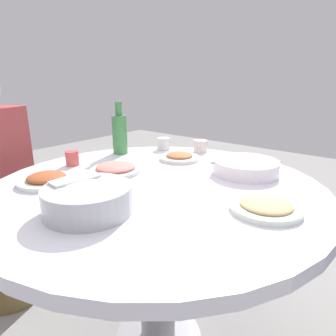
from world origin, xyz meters
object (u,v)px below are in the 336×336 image
(soup_bowl, at_px, (246,167))
(dish_stirfry, at_px, (47,179))
(dish_shrimp, at_px, (116,168))
(dish_noodles, at_px, (266,206))
(green_bottle, at_px, (120,133))
(tea_cup_near, at_px, (72,158))
(tea_cup_side, at_px, (164,144))
(rice_bowl, at_px, (88,199))
(round_dining_table, at_px, (157,213))
(dish_tofu_braise, at_px, (179,157))
(tea_cup_far, at_px, (200,146))
(stool_for_diner_left, at_px, (8,259))

(soup_bowl, height_order, dish_stirfry, soup_bowl)
(soup_bowl, xyz_separation_m, dish_shrimp, (0.33, -0.44, -0.01))
(dish_noodles, distance_m, green_bottle, 0.91)
(soup_bowl, relative_size, dish_noodles, 1.25)
(tea_cup_near, height_order, tea_cup_side, same)
(rice_bowl, bearing_deg, dish_shrimp, -143.50)
(round_dining_table, distance_m, tea_cup_side, 0.58)
(round_dining_table, height_order, dish_tofu_braise, dish_tofu_braise)
(soup_bowl, distance_m, tea_cup_far, 0.41)
(rice_bowl, xyz_separation_m, dish_stirfry, (-0.05, -0.33, -0.03))
(round_dining_table, height_order, dish_noodles, dish_noodles)
(dish_noodles, relative_size, dish_shrimp, 1.01)
(dish_stirfry, distance_m, tea_cup_far, 0.82)
(soup_bowl, height_order, tea_cup_near, tea_cup_near)
(green_bottle, relative_size, tea_cup_far, 3.62)
(green_bottle, bearing_deg, soup_bowl, 97.92)
(dish_stirfry, xyz_separation_m, green_bottle, (-0.50, -0.13, 0.09))
(dish_stirfry, bearing_deg, stool_for_diner_left, -88.61)
(green_bottle, distance_m, tea_cup_near, 0.30)
(tea_cup_near, xyz_separation_m, stool_for_diner_left, (0.22, -0.36, -0.58))
(stool_for_diner_left, bearing_deg, dish_noodles, 103.82)
(dish_stirfry, height_order, stool_for_diner_left, dish_stirfry)
(round_dining_table, relative_size, dish_noodles, 5.80)
(green_bottle, distance_m, stool_for_diner_left, 0.91)
(green_bottle, distance_m, tea_cup_far, 0.44)
(tea_cup_far, xyz_separation_m, tea_cup_side, (0.08, -0.19, 0.00))
(rice_bowl, xyz_separation_m, tea_cup_side, (-0.77, -0.34, -0.01))
(rice_bowl, height_order, tea_cup_near, rice_bowl)
(tea_cup_far, bearing_deg, tea_cup_near, -28.52)
(dish_shrimp, relative_size, tea_cup_far, 2.90)
(dish_stirfry, bearing_deg, dish_tofu_braise, 162.35)
(tea_cup_side, height_order, stool_for_diner_left, tea_cup_side)
(dish_stirfry, distance_m, tea_cup_near, 0.25)
(dish_noodles, relative_size, tea_cup_near, 3.26)
(tea_cup_side, bearing_deg, green_bottle, -30.53)
(dish_noodles, distance_m, tea_cup_side, 0.86)
(round_dining_table, relative_size, tea_cup_far, 16.90)
(dish_noodles, height_order, tea_cup_near, tea_cup_near)
(round_dining_table, height_order, rice_bowl, rice_bowl)
(rice_bowl, xyz_separation_m, soup_bowl, (-0.65, 0.21, -0.02))
(tea_cup_side, xyz_separation_m, stool_for_diner_left, (0.72, -0.49, -0.58))
(dish_stirfry, height_order, tea_cup_side, tea_cup_side)
(tea_cup_far, bearing_deg, round_dining_table, 15.42)
(dish_tofu_braise, bearing_deg, stool_for_diner_left, -48.49)
(tea_cup_far, distance_m, stool_for_diner_left, 1.20)
(rice_bowl, distance_m, dish_shrimp, 0.40)
(dish_tofu_braise, xyz_separation_m, dish_noodles, (0.30, 0.56, 0.00))
(soup_bowl, xyz_separation_m, dish_noodles, (0.30, 0.21, -0.01))
(soup_bowl, distance_m, dish_shrimp, 0.55)
(green_bottle, bearing_deg, round_dining_table, 62.97)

